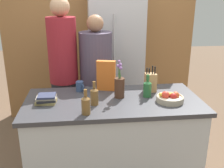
{
  "coord_description": "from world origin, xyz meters",
  "views": [
    {
      "loc": [
        -0.26,
        -2.23,
        1.82
      ],
      "look_at": [
        0.0,
        0.1,
        1.02
      ],
      "focal_mm": 42.0,
      "sensor_mm": 36.0,
      "label": 1
    }
  ],
  "objects": [
    {
      "name": "flower_vase",
      "position": [
        0.07,
        0.05,
        1.01
      ],
      "size": [
        0.09,
        0.09,
        0.37
      ],
      "color": "#4C2D1E",
      "rests_on": "kitchen_island"
    },
    {
      "name": "bottle_oil",
      "position": [
        -0.25,
        -0.28,
        0.98
      ],
      "size": [
        0.07,
        0.07,
        0.21
      ],
      "color": "brown",
      "rests_on": "kitchen_island"
    },
    {
      "name": "knife_block",
      "position": [
        0.4,
        0.18,
        0.99
      ],
      "size": [
        0.11,
        0.09,
        0.27
      ],
      "color": "tan",
      "rests_on": "kitchen_island"
    },
    {
      "name": "bottle_wine",
      "position": [
        0.33,
        0.04,
        0.98
      ],
      "size": [
        0.08,
        0.08,
        0.22
      ],
      "color": "#286633",
      "rests_on": "kitchen_island"
    },
    {
      "name": "fruit_bowl",
      "position": [
        0.5,
        -0.1,
        0.94
      ],
      "size": [
        0.25,
        0.25,
        0.1
      ],
      "color": "tan",
      "rests_on": "kitchen_island"
    },
    {
      "name": "cereal_box",
      "position": [
        -0.04,
        0.27,
        1.05
      ],
      "size": [
        0.19,
        0.1,
        0.3
      ],
      "color": "orange",
      "rests_on": "kitchen_island"
    },
    {
      "name": "kitchen_island",
      "position": [
        0.0,
        0.0,
        0.45
      ],
      "size": [
        1.63,
        0.78,
        0.9
      ],
      "color": "silver",
      "rests_on": "ground_plane"
    },
    {
      "name": "back_wall_wood",
      "position": [
        0.0,
        1.7,
        1.3
      ],
      "size": [
        2.83,
        0.12,
        2.6
      ],
      "color": "#9E6B3D",
      "rests_on": "ground_plane"
    },
    {
      "name": "refrigerator",
      "position": [
        0.18,
        1.34,
        0.97
      ],
      "size": [
        0.72,
        0.62,
        1.93
      ],
      "color": "#B7B7BC",
      "rests_on": "ground_plane"
    },
    {
      "name": "book_stack",
      "position": [
        -0.6,
        -0.01,
        0.94
      ],
      "size": [
        0.19,
        0.16,
        0.08
      ],
      "color": "#99844C",
      "rests_on": "kitchen_island"
    },
    {
      "name": "bottle_vinegar",
      "position": [
        -0.18,
        -0.09,
        0.98
      ],
      "size": [
        0.07,
        0.07,
        0.21
      ],
      "color": "brown",
      "rests_on": "kitchen_island"
    },
    {
      "name": "person_in_blue",
      "position": [
        -0.12,
        0.69,
        0.9
      ],
      "size": [
        0.37,
        0.37,
        1.62
      ],
      "rotation": [
        0.0,
        0.0,
        0.09
      ],
      "color": "#383842",
      "rests_on": "ground_plane"
    },
    {
      "name": "coffee_mug",
      "position": [
        -0.31,
        0.26,
        0.95
      ],
      "size": [
        0.09,
        0.11,
        0.1
      ],
      "color": "#334770",
      "rests_on": "kitchen_island"
    },
    {
      "name": "person_at_sink",
      "position": [
        -0.49,
        0.69,
        1.03
      ],
      "size": [
        0.32,
        0.32,
        1.8
      ],
      "rotation": [
        0.0,
        0.0,
        -0.37
      ],
      "color": "#383842",
      "rests_on": "ground_plane"
    }
  ]
}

